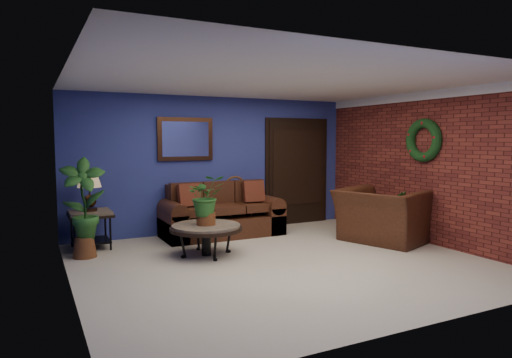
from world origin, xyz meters
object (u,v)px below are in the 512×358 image
table_lamp (89,186)px  armchair (383,216)px  end_table (90,220)px  coffee_table (206,229)px  sofa (221,218)px  side_chair (237,201)px

table_lamp → armchair: (4.45, -1.69, -0.55)m
armchair → table_lamp: bearing=49.9°
end_table → table_lamp: table_lamp is taller
end_table → armchair: (4.45, -1.69, -0.02)m
coffee_table → end_table: 1.92m
end_table → table_lamp: 0.53m
end_table → armchair: armchair is taller
coffee_table → armchair: (2.97, -0.47, 0.04)m
sofa → coffee_table: bearing=-120.6°
end_table → armchair: bearing=-20.8°
end_table → side_chair: (2.56, 0.08, 0.13)m
coffee_table → sofa: bearing=59.4°
table_lamp → side_chair: bearing=1.7°
end_table → side_chair: side_chair is taller
sofa → table_lamp: (-2.21, -0.03, 0.68)m
side_chair → armchair: 2.59m
sofa → end_table: 2.22m
sofa → coffee_table: sofa is taller
table_lamp → armchair: size_ratio=0.45×
coffee_table → end_table: (-1.48, 1.22, 0.06)m
end_table → table_lamp: bearing=135.0°
sofa → armchair: size_ratio=1.56×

